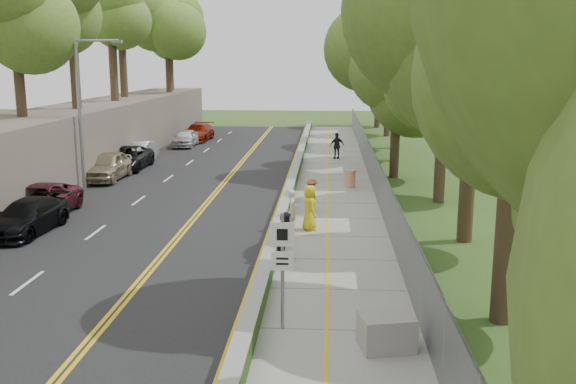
{
  "coord_description": "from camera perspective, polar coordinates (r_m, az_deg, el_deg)",
  "views": [
    {
      "loc": [
        2.17,
        -18.57,
        6.92
      ],
      "look_at": [
        0.5,
        8.0,
        1.4
      ],
      "focal_mm": 40.0,
      "sensor_mm": 36.0,
      "label": 1
    }
  ],
  "objects": [
    {
      "name": "car_6",
      "position": [
        42.11,
        -14.12,
        2.95
      ],
      "size": [
        2.41,
        5.19,
        1.44
      ],
      "primitive_type": "imported",
      "rotation": [
        0.0,
        0.0,
        0.0
      ],
      "color": "black",
      "rests_on": "road"
    },
    {
      "name": "trees_fenceside",
      "position": [
        33.92,
        12.03,
        11.6
      ],
      "size": [
        7.0,
        66.0,
        14.0
      ],
      "primitive_type": null,
      "color": "#58782A",
      "rests_on": "ground"
    },
    {
      "name": "person_far",
      "position": [
        45.16,
        4.38,
        4.11
      ],
      "size": [
        1.17,
        0.8,
        1.84
      ],
      "primitive_type": "imported",
      "rotation": [
        0.0,
        0.0,
        3.51
      ],
      "color": "black",
      "rests_on": "sidewalk"
    },
    {
      "name": "painter_2",
      "position": [
        22.27,
        -0.19,
        -3.95
      ],
      "size": [
        0.66,
        0.85,
        1.72
      ],
      "primitive_type": "imported",
      "rotation": [
        0.0,
        0.0,
        1.56
      ],
      "color": "black",
      "rests_on": "sidewalk"
    },
    {
      "name": "painter_0",
      "position": [
        26.18,
        1.93,
        -1.41
      ],
      "size": [
        0.83,
        1.04,
        1.86
      ],
      "primitive_type": "imported",
      "rotation": [
        0.0,
        0.0,
        1.86
      ],
      "color": "yellow",
      "rests_on": "sidewalk"
    },
    {
      "name": "car_8",
      "position": [
        52.21,
        -9.11,
        4.76
      ],
      "size": [
        1.63,
        4.04,
        1.38
      ],
      "primitive_type": "imported",
      "rotation": [
        0.0,
        0.0,
        -0.0
      ],
      "color": "silver",
      "rests_on": "road"
    },
    {
      "name": "road",
      "position": [
        35.1,
        -8.93,
        0.23
      ],
      "size": [
        11.2,
        66.0,
        0.04
      ],
      "primitive_type": "cube",
      "color": "black",
      "rests_on": "ground"
    },
    {
      "name": "car_3",
      "position": [
        27.88,
        -22.15,
        -2.04
      ],
      "size": [
        2.16,
        4.72,
        1.34
      ],
      "primitive_type": "imported",
      "rotation": [
        0.0,
        0.0,
        -0.06
      ],
      "color": "black",
      "rests_on": "road"
    },
    {
      "name": "signpost",
      "position": [
        16.37,
        -0.5,
        -5.93
      ],
      "size": [
        0.62,
        0.09,
        3.1
      ],
      "color": "gray",
      "rests_on": "sidewalk"
    },
    {
      "name": "ground",
      "position": [
        19.94,
        -2.91,
        -8.62
      ],
      "size": [
        140.0,
        140.0,
        0.0
      ],
      "primitive_type": "plane",
      "color": "#33511E",
      "rests_on": "ground"
    },
    {
      "name": "painter_1",
      "position": [
        26.25,
        0.4,
        -1.58
      ],
      "size": [
        0.44,
        0.63,
        1.67
      ],
      "primitive_type": "imported",
      "rotation": [
        0.0,
        0.0,
        1.51
      ],
      "color": "silver",
      "rests_on": "sidewalk"
    },
    {
      "name": "rock_embankment",
      "position": [
        37.37,
        -21.27,
        3.35
      ],
      "size": [
        5.0,
        66.0,
        4.0
      ],
      "primitive_type": "cube",
      "color": "#595147",
      "rests_on": "ground"
    },
    {
      "name": "streetlight",
      "position": [
        35.01,
        -17.72,
        7.43
      ],
      "size": [
        2.52,
        0.22,
        8.0
      ],
      "color": "gray",
      "rests_on": "ground"
    },
    {
      "name": "concrete_block",
      "position": [
        16.0,
        8.75,
        -12.2
      ],
      "size": [
        1.44,
        1.2,
        0.84
      ],
      "primitive_type": "cube",
      "rotation": [
        0.0,
        0.0,
        0.22
      ],
      "color": "gray",
      "rests_on": "sidewalk"
    },
    {
      "name": "chainlink_fence",
      "position": [
        34.18,
        7.71,
        1.63
      ],
      "size": [
        0.04,
        66.0,
        2.0
      ],
      "primitive_type": "cube",
      "color": "slate",
      "rests_on": "ground"
    },
    {
      "name": "sidewalk",
      "position": [
        34.27,
        4.16,
        0.08
      ],
      "size": [
        4.2,
        66.0,
        0.05
      ],
      "primitive_type": "cube",
      "color": "gray",
      "rests_on": "ground"
    },
    {
      "name": "car_2",
      "position": [
        30.38,
        -21.35,
        -0.8
      ],
      "size": [
        2.41,
        5.2,
        1.44
      ],
      "primitive_type": "imported",
      "rotation": [
        0.0,
        0.0,
        -0.0
      ],
      "color": "maroon",
      "rests_on": "road"
    },
    {
      "name": "painter_3",
      "position": [
        29.43,
        2.12,
        -0.26
      ],
      "size": [
        0.84,
        1.12,
        1.54
      ],
      "primitive_type": "imported",
      "rotation": [
        0.0,
        0.0,
        1.87
      ],
      "color": "#9B5631",
      "rests_on": "sidewalk"
    },
    {
      "name": "jersey_barrier",
      "position": [
        34.27,
        0.32,
        0.58
      ],
      "size": [
        0.42,
        66.0,
        0.6
      ],
      "primitive_type": "cube",
      "color": "#65CA21",
      "rests_on": "ground"
    },
    {
      "name": "construction_barrel",
      "position": [
        35.18,
        5.54,
        1.2
      ],
      "size": [
        0.58,
        0.58,
        0.96
      ],
      "primitive_type": "cylinder",
      "color": "#CE2F00",
      "rests_on": "sidewalk"
    },
    {
      "name": "car_5",
      "position": [
        44.43,
        -13.17,
        3.43
      ],
      "size": [
        1.67,
        4.4,
        1.43
      ],
      "primitive_type": "imported",
      "rotation": [
        0.0,
        0.0,
        -0.04
      ],
      "color": "#B8B9BF",
      "rests_on": "road"
    },
    {
      "name": "car_4",
      "position": [
        38.67,
        -15.75,
        2.25
      ],
      "size": [
        1.98,
        4.81,
        1.63
      ],
      "primitive_type": "imported",
      "rotation": [
        0.0,
        0.0,
        -0.01
      ],
      "color": "tan",
      "rests_on": "road"
    },
    {
      "name": "car_7",
      "position": [
        55.85,
        -7.99,
        5.28
      ],
      "size": [
        2.26,
        5.09,
        1.45
      ],
      "primitive_type": "imported",
      "rotation": [
        0.0,
        0.0,
        -0.05
      ],
      "color": "maroon",
      "rests_on": "road"
    }
  ]
}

